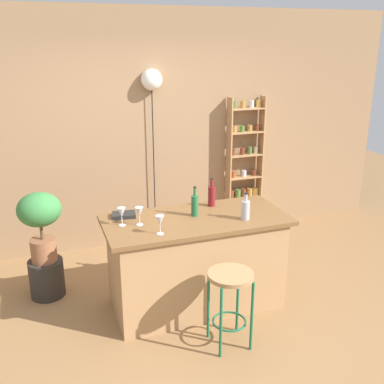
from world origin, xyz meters
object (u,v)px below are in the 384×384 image
Objects in this scene: cookbook at (124,215)px; spice_shelf at (244,169)px; potted_plant at (40,219)px; bar_stool at (230,291)px; bottle_vinegar at (245,209)px; wine_glass_left at (122,213)px; plant_stool at (47,278)px; bottle_spirits_clear at (212,195)px; pendant_globe_light at (152,81)px; wine_glass_right at (139,212)px; bottle_olive_oil at (195,205)px; wine_glass_center at (160,221)px.

spice_shelf is at bearing 43.01° from cookbook.
potted_plant is 0.83m from cookbook.
bottle_vinegar reaches higher than bar_stool.
spice_shelf is 10.80× the size of wine_glass_left.
plant_stool is 1.34× the size of bottle_spirits_clear.
pendant_globe_light is at bearing 102.89° from bottle_vinegar.
spice_shelf is 10.80× the size of wine_glass_right.
bottle_vinegar is at bearing -30.57° from bottle_olive_oil.
cookbook is 1.79m from pendant_globe_light.
wine_glass_right is (0.82, -0.62, 0.82)m from plant_stool.
bottle_olive_oil is 0.53m from wine_glass_right.
bar_stool is at bearing -43.02° from plant_stool.
spice_shelf is 1.87m from bottle_vinegar.
bottle_vinegar is 1.53× the size of wine_glass_left.
wine_glass_center is at bearing -132.86° from spice_shelf.
bottle_olive_oil is 0.51m from wine_glass_center.
spice_shelf is 1.58m from bottle_spirits_clear.
bar_stool is at bearing -102.13° from bottle_spirits_clear.
potted_plant is 1.48m from bottle_olive_oil.
bottle_spirits_clear is (0.20, 0.92, 0.50)m from bar_stool.
wine_glass_left is at bearing 165.13° from wine_glass_right.
bottle_spirits_clear is at bearing 36.81° from wine_glass_center.
bottle_spirits_clear is 0.81m from wine_glass_right.
cookbook is (-0.87, -0.00, -0.09)m from bottle_spirits_clear.
pendant_globe_light is (0.54, 1.53, 0.98)m from wine_glass_right.
pendant_globe_light is at bearing 33.79° from potted_plant.
spice_shelf is 0.83× the size of pendant_globe_light.
bottle_spirits_clear is at bearing -13.38° from plant_stool.
plant_stool is 2.31× the size of wine_glass_right.
wine_glass_left is (-0.68, -0.01, 0.01)m from bottle_olive_oil.
wine_glass_left is at bearing 132.25° from wine_glass_center.
pendant_globe_light is at bearing 178.23° from spice_shelf.
wine_glass_right is at bearing -14.87° from wine_glass_left.
pendant_globe_light is (-0.04, 2.21, 1.48)m from bar_stool.
wine_glass_left reaches higher than bar_stool.
cookbook is (-1.02, 0.43, -0.08)m from bottle_vinegar.
cookbook is at bearing -27.63° from plant_stool.
bottle_spirits_clear is (0.24, 0.19, 0.00)m from bottle_olive_oil.
pendant_globe_light is at bearing 33.79° from plant_stool.
wine_glass_right is at bearing -109.34° from pendant_globe_light.
wine_glass_center is (-1.62, -1.74, 0.16)m from spice_shelf.
wine_glass_center reaches higher than plant_stool.
plant_stool is 0.63m from potted_plant.
bottle_spirits_clear is (1.59, -0.38, 0.81)m from plant_stool.
bottle_vinegar is 1.53× the size of wine_glass_right.
wine_glass_left is (0.67, -0.58, 0.82)m from plant_stool.
bar_stool is 4.02× the size of wine_glass_center.
bottle_spirits_clear is 1.35× the size of cookbook.
bottle_olive_oil is at bearing 149.43° from bottle_vinegar.
bottle_vinegar is 1.20× the size of cookbook.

